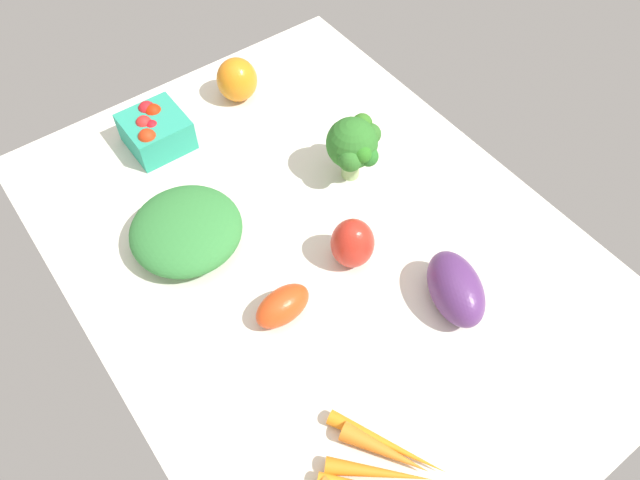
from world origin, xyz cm
name	(u,v)px	position (x,y,z in cm)	size (l,w,h in cm)	color
tablecloth	(320,250)	(0.00, 0.00, 1.00)	(104.00, 76.00, 2.00)	silver
eggplant	(456,289)	(-20.54, -10.35, 5.87)	(13.08, 7.75, 7.75)	#582F6C
broccoli_head	(354,145)	(9.30, -14.13, 9.81)	(9.77, 10.00, 12.50)	#9BBA78
roma_tomato	(283,306)	(-6.87, 12.08, 4.66)	(9.27, 5.33, 5.33)	#E14619
bell_pepper_orange	(237,80)	(39.43, -8.85, 6.39)	(7.96, 7.96, 8.78)	orange
berry_basket	(155,130)	(37.25, 10.39, 5.58)	(10.84, 10.84, 7.44)	teal
leafy_greens_clump	(186,230)	(13.71, 16.98, 5.44)	(18.49, 18.29, 6.87)	#34813A
bell_pepper_red	(352,243)	(-5.04, -2.66, 6.55)	(6.99, 6.99, 9.10)	red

